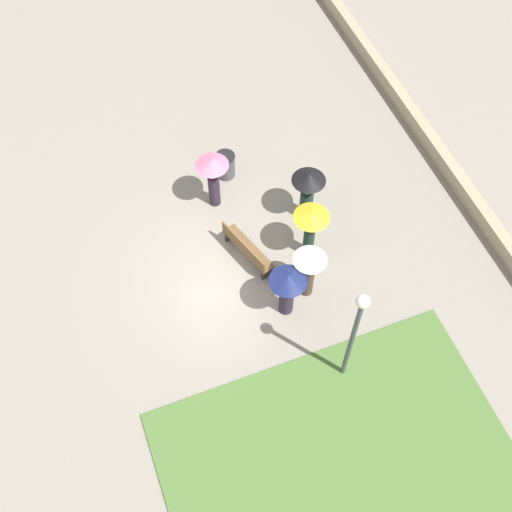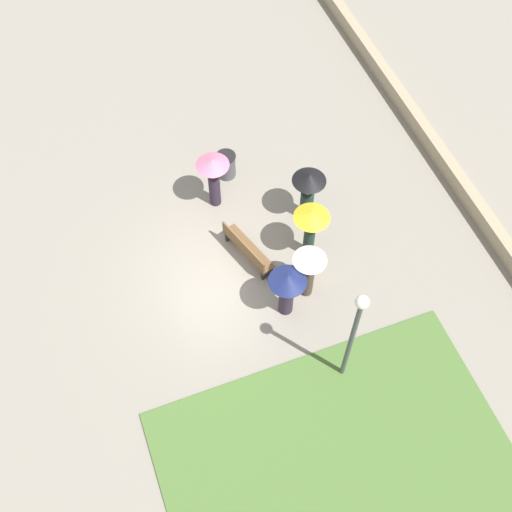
{
  "view_description": "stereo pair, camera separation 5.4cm",
  "coord_description": "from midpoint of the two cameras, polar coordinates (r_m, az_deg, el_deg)",
  "views": [
    {
      "loc": [
        -9.12,
        2.2,
        15.66
      ],
      "look_at": [
        -0.26,
        -1.18,
        0.75
      ],
      "focal_mm": 45.0,
      "sensor_mm": 36.0,
      "label": 1
    },
    {
      "loc": [
        -9.14,
        2.15,
        15.66
      ],
      "look_at": [
        -0.26,
        -1.18,
        0.75
      ],
      "focal_mm": 45.0,
      "sensor_mm": 36.0,
      "label": 2
    }
  ],
  "objects": [
    {
      "name": "crowd_person_white",
      "position": [
        16.94,
        4.8,
        -1.02
      ],
      "size": [
        0.91,
        0.91,
        1.87
      ],
      "rotation": [
        0.0,
        0.0,
        2.61
      ],
      "color": "#47382D",
      "rests_on": "ground_plane"
    },
    {
      "name": "park_bench",
      "position": [
        18.13,
        -0.78,
        0.63
      ],
      "size": [
        1.9,
        0.98,
        0.9
      ],
      "rotation": [
        0.0,
        0.0,
        0.32
      ],
      "color": "brown",
      "rests_on": "ground_plane"
    },
    {
      "name": "ground_plane",
      "position": [
        18.25,
        -3.67,
        -1.71
      ],
      "size": [
        90.0,
        90.0,
        0.0
      ],
      "primitive_type": "plane",
      "color": "gray"
    },
    {
      "name": "lawn_patch_near",
      "position": [
        16.22,
        7.8,
        -18.62
      ],
      "size": [
        6.19,
        8.3,
        0.06
      ],
      "color": "#4C7033",
      "rests_on": "ground_plane"
    },
    {
      "name": "lamp_post",
      "position": [
        14.69,
        8.87,
        -6.36
      ],
      "size": [
        0.32,
        0.32,
        4.01
      ],
      "color": "#474C51",
      "rests_on": "ground_plane"
    },
    {
      "name": "crowd_person_navy",
      "position": [
        16.62,
        2.88,
        -2.72
      ],
      "size": [
        1.01,
        1.01,
        1.79
      ],
      "rotation": [
        0.0,
        0.0,
        2.5
      ],
      "color": "#2D2333",
      "rests_on": "ground_plane"
    },
    {
      "name": "trash_bin",
      "position": [
        20.05,
        -2.59,
        8.07
      ],
      "size": [
        0.63,
        0.63,
        0.86
      ],
      "color": "#4C4C51",
      "rests_on": "ground_plane"
    },
    {
      "name": "crowd_person_pink",
      "position": [
        18.68,
        -3.73,
        7.27
      ],
      "size": [
        0.97,
        0.97,
        1.94
      ],
      "rotation": [
        0.0,
        0.0,
        2.17
      ],
      "color": "#2D2333",
      "rests_on": "ground_plane"
    },
    {
      "name": "crowd_person_black",
      "position": [
        18.44,
        4.75,
        5.98
      ],
      "size": [
        0.98,
        0.98,
        1.89
      ],
      "rotation": [
        0.0,
        0.0,
        4.62
      ],
      "color": "#1E3328",
      "rests_on": "ground_plane"
    },
    {
      "name": "parapet_wall",
      "position": [
        20.61,
        18.16,
        5.55
      ],
      "size": [
        45.0,
        0.35,
        0.56
      ],
      "color": "tan",
      "rests_on": "ground_plane"
    },
    {
      "name": "crowd_person_yellow",
      "position": [
        17.51,
        4.99,
        2.89
      ],
      "size": [
        1.0,
        1.0,
        1.96
      ],
      "rotation": [
        0.0,
        0.0,
        5.03
      ],
      "color": "#1E3328",
      "rests_on": "ground_plane"
    }
  ]
}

